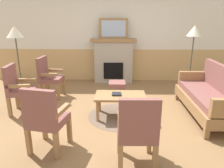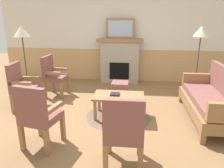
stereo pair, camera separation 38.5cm
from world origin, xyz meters
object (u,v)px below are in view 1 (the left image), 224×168
(framed_picture, at_px, (114,29))
(footstool, at_px, (117,85))
(couch, at_px, (209,97))
(coffee_table, at_px, (120,98))
(armchair_by_window_left, at_px, (18,87))
(armchair_near_fireplace, at_px, (48,76))
(fireplace, at_px, (113,60))
(book_on_table, at_px, (117,94))
(armchair_front_center, at_px, (138,128))
(armchair_front_left, at_px, (45,117))
(floor_lamp_by_couch, at_px, (194,35))
(floor_lamp_by_chairs, at_px, (15,37))

(framed_picture, distance_m, footstool, 1.77)
(couch, relative_size, footstool, 4.50)
(coffee_table, xyz_separation_m, footstool, (-0.06, 1.11, -0.10))
(footstool, xyz_separation_m, armchair_by_window_left, (-1.96, -0.97, 0.25))
(framed_picture, relative_size, armchair_near_fireplace, 0.82)
(fireplace, distance_m, footstool, 1.29)
(framed_picture, bearing_deg, book_on_table, -87.69)
(armchair_near_fireplace, relative_size, armchair_front_center, 1.00)
(fireplace, height_order, armchair_near_fireplace, fireplace)
(fireplace, relative_size, couch, 0.72)
(armchair_front_left, distance_m, floor_lamp_by_couch, 3.90)
(framed_picture, xyz_separation_m, coffee_table, (0.17, -2.34, -1.17))
(armchair_front_center, bearing_deg, floor_lamp_by_chairs, 136.64)
(fireplace, distance_m, armchair_front_left, 3.61)
(couch, bearing_deg, coffee_table, -177.95)
(armchair_by_window_left, bearing_deg, armchair_front_center, -35.82)
(floor_lamp_by_couch, bearing_deg, armchair_front_center, -119.10)
(book_on_table, relative_size, armchair_near_fireplace, 0.18)
(fireplace, bearing_deg, armchair_front_left, -104.24)
(fireplace, height_order, armchair_front_left, fireplace)
(framed_picture, bearing_deg, floor_lamp_by_couch, -26.47)
(couch, bearing_deg, floor_lamp_by_couch, 87.73)
(armchair_front_center, xyz_separation_m, floor_lamp_by_couch, (1.57, 2.83, 0.91))
(armchair_near_fireplace, bearing_deg, armchair_front_left, -73.64)
(armchair_by_window_left, bearing_deg, framed_picture, 49.89)
(book_on_table, xyz_separation_m, footstool, (0.01, 1.10, -0.17))
(fireplace, bearing_deg, armchair_front_center, -84.66)
(fireplace, relative_size, coffee_table, 1.35)
(fireplace, height_order, coffee_table, fireplace)
(footstool, bearing_deg, floor_lamp_by_couch, 8.41)
(framed_picture, xyz_separation_m, armchair_by_window_left, (-1.85, -2.20, -1.02))
(framed_picture, height_order, floor_lamp_by_chairs, framed_picture)
(footstool, height_order, floor_lamp_by_couch, floor_lamp_by_couch)
(couch, distance_m, footstool, 2.06)
(armchair_by_window_left, xyz_separation_m, armchair_front_center, (2.20, -1.59, 0.00))
(armchair_front_left, bearing_deg, fireplace, 75.76)
(coffee_table, xyz_separation_m, armchair_front_left, (-1.06, -1.16, 0.15))
(couch, height_order, armchair_front_left, same)
(footstool, distance_m, floor_lamp_by_couch, 2.18)
(footstool, xyz_separation_m, armchair_front_center, (0.25, -2.56, 0.25))
(fireplace, distance_m, couch, 2.96)
(armchair_near_fireplace, relative_size, armchair_by_window_left, 1.00)
(framed_picture, xyz_separation_m, floor_lamp_by_couch, (1.93, -0.96, -0.11))
(fireplace, xyz_separation_m, floor_lamp_by_couch, (1.93, -0.96, 0.80))
(armchair_front_center, relative_size, floor_lamp_by_chairs, 0.58)
(coffee_table, bearing_deg, floor_lamp_by_couch, 38.06)
(fireplace, xyz_separation_m, framed_picture, (0.00, 0.00, 0.91))
(fireplace, relative_size, armchair_front_center, 1.33)
(coffee_table, bearing_deg, couch, 2.05)
(book_on_table, xyz_separation_m, floor_lamp_by_couch, (1.83, 1.37, 1.00))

